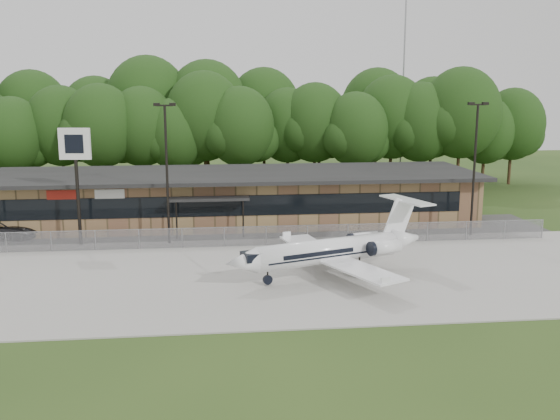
{
  "coord_description": "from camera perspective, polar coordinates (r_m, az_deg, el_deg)",
  "views": [
    {
      "loc": [
        -1.8,
        -28.52,
        11.26
      ],
      "look_at": [
        2.68,
        12.0,
        3.26
      ],
      "focal_mm": 40.0,
      "sensor_mm": 36.0,
      "label": 1
    }
  ],
  "objects": [
    {
      "name": "treeline",
      "position": [
        70.64,
        -4.88,
        8.01
      ],
      "size": [
        72.0,
        12.0,
        15.0
      ],
      "primitive_type": null,
      "color": "#173611",
      "rests_on": "ground"
    },
    {
      "name": "light_pole_mid",
      "position": [
        45.44,
        -10.33,
        4.25
      ],
      "size": [
        1.55,
        0.3,
        10.23
      ],
      "color": "black",
      "rests_on": "ground"
    },
    {
      "name": "apron",
      "position": [
        38.25,
        -3.35,
        -5.98
      ],
      "size": [
        64.0,
        18.0,
        0.08
      ],
      "primitive_type": "cube",
      "color": "#9E9B93",
      "rests_on": "ground"
    },
    {
      "name": "ground",
      "position": [
        30.72,
        -2.55,
        -10.42
      ],
      "size": [
        160.0,
        160.0,
        0.0
      ],
      "primitive_type": "plane",
      "color": "#274117",
      "rests_on": "ground"
    },
    {
      "name": "terminal",
      "position": [
        53.27,
        -4.28,
        1.25
      ],
      "size": [
        41.0,
        11.65,
        4.3
      ],
      "color": "olive",
      "rests_on": "ground"
    },
    {
      "name": "parking_lot",
      "position": [
        49.35,
        -4.05,
        -2.08
      ],
      "size": [
        50.0,
        9.0,
        0.06
      ],
      "primitive_type": "cube",
      "color": "#383835",
      "rests_on": "ground"
    },
    {
      "name": "business_jet",
      "position": [
        37.75,
        4.93,
        -3.77
      ],
      "size": [
        13.1,
        11.73,
        4.47
      ],
      "rotation": [
        0.0,
        0.0,
        0.34
      ],
      "color": "white",
      "rests_on": "ground"
    },
    {
      "name": "radio_mast",
      "position": [
        80.14,
        11.21,
        11.78
      ],
      "size": [
        0.2,
        0.2,
        25.0
      ],
      "primitive_type": "cylinder",
      "color": "gray",
      "rests_on": "ground"
    },
    {
      "name": "pole_sign",
      "position": [
        46.56,
        -18.2,
        4.69
      ],
      "size": [
        2.24,
        0.52,
        8.5
      ],
      "rotation": [
        0.0,
        0.0,
        -0.12
      ],
      "color": "black",
      "rests_on": "ground"
    },
    {
      "name": "suv",
      "position": [
        51.69,
        -24.09,
        -1.58
      ],
      "size": [
        5.78,
        3.03,
        1.55
      ],
      "primitive_type": "imported",
      "rotation": [
        0.0,
        0.0,
        1.49
      ],
      "color": "#2B2B2E",
      "rests_on": "ground"
    },
    {
      "name": "fence",
      "position": [
        44.8,
        -3.83,
        -2.46
      ],
      "size": [
        46.0,
        0.04,
        1.52
      ],
      "color": "gray",
      "rests_on": "ground"
    },
    {
      "name": "light_pole_right",
      "position": [
        49.46,
        17.39,
        4.46
      ],
      "size": [
        1.55,
        0.3,
        10.23
      ],
      "color": "black",
      "rests_on": "ground"
    }
  ]
}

